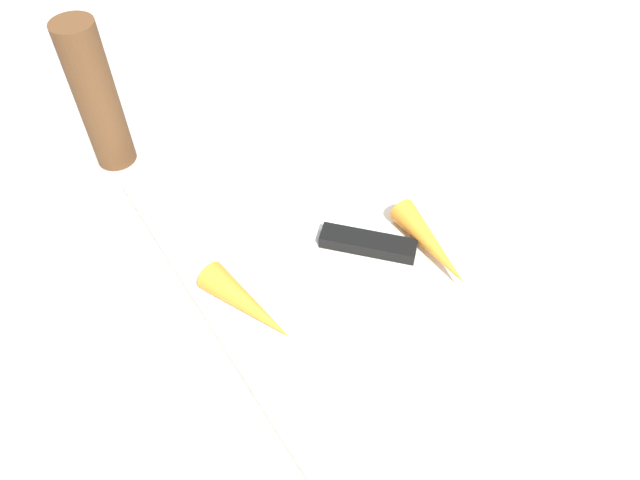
{
  "coord_description": "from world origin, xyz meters",
  "views": [
    {
      "loc": [
        -0.31,
        0.2,
        0.45
      ],
      "look_at": [
        0.0,
        0.0,
        0.01
      ],
      "focal_mm": 33.73,
      "sensor_mm": 36.0,
      "label": 1
    }
  ],
  "objects_px": {
    "pepper_grinder": "(97,97)",
    "cutting_board": "(320,244)",
    "carrot_long": "(432,245)",
    "knife": "(354,241)",
    "carrot_short": "(248,305)"
  },
  "relations": [
    {
      "from": "knife",
      "to": "carrot_short",
      "type": "distance_m",
      "value": 0.12
    },
    {
      "from": "knife",
      "to": "carrot_short",
      "type": "xyz_separation_m",
      "value": [
        -0.01,
        0.12,
        0.01
      ]
    },
    {
      "from": "cutting_board",
      "to": "carrot_short",
      "type": "bearing_deg",
      "value": 110.76
    },
    {
      "from": "cutting_board",
      "to": "pepper_grinder",
      "type": "xyz_separation_m",
      "value": [
        0.23,
        0.12,
        0.08
      ]
    },
    {
      "from": "cutting_board",
      "to": "pepper_grinder",
      "type": "height_order",
      "value": "pepper_grinder"
    },
    {
      "from": "cutting_board",
      "to": "carrot_long",
      "type": "xyz_separation_m",
      "value": [
        -0.07,
        -0.08,
        0.02
      ]
    },
    {
      "from": "carrot_long",
      "to": "carrot_short",
      "type": "bearing_deg",
      "value": -96.03
    },
    {
      "from": "carrot_long",
      "to": "knife",
      "type": "bearing_deg",
      "value": -127.09
    },
    {
      "from": "cutting_board",
      "to": "knife",
      "type": "relative_size",
      "value": 2.24
    },
    {
      "from": "pepper_grinder",
      "to": "cutting_board",
      "type": "bearing_deg",
      "value": -153.21
    },
    {
      "from": "pepper_grinder",
      "to": "carrot_short",
      "type": "bearing_deg",
      "value": -175.8
    },
    {
      "from": "carrot_short",
      "to": "pepper_grinder",
      "type": "distance_m",
      "value": 0.27
    },
    {
      "from": "pepper_grinder",
      "to": "knife",
      "type": "bearing_deg",
      "value": -151.15
    },
    {
      "from": "knife",
      "to": "pepper_grinder",
      "type": "distance_m",
      "value": 0.3
    },
    {
      "from": "cutting_board",
      "to": "knife",
      "type": "height_order",
      "value": "knife"
    }
  ]
}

